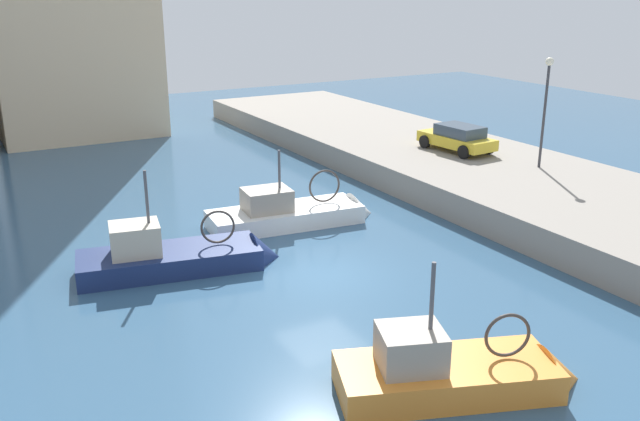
# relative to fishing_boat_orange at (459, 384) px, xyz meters

# --- Properties ---
(water_surface) EXTENTS (80.00, 80.00, 0.00)m
(water_surface) POSITION_rel_fishing_boat_orange_xyz_m (0.51, 7.50, -0.14)
(water_surface) COLOR #335675
(water_surface) RESTS_ON ground
(quay_wall) EXTENTS (9.00, 56.00, 1.20)m
(quay_wall) POSITION_rel_fishing_boat_orange_xyz_m (12.01, 7.50, 0.46)
(quay_wall) COLOR gray
(quay_wall) RESTS_ON ground
(fishing_boat_orange) EXTENTS (6.13, 3.81, 4.16)m
(fishing_boat_orange) POSITION_rel_fishing_boat_orange_xyz_m (0.00, 0.00, 0.00)
(fishing_boat_orange) COLOR orange
(fishing_boat_orange) RESTS_ON ground
(fishing_boat_navy) EXTENTS (6.90, 3.24, 4.40)m
(fishing_boat_navy) POSITION_rel_fishing_boat_orange_xyz_m (-3.36, 10.09, 0.00)
(fishing_boat_navy) COLOR navy
(fishing_boat_navy) RESTS_ON ground
(fishing_boat_white) EXTENTS (6.94, 2.81, 3.96)m
(fishing_boat_white) POSITION_rel_fishing_boat_orange_xyz_m (1.99, 12.25, 0.00)
(fishing_boat_white) COLOR white
(fishing_boat_white) RESTS_ON ground
(parked_car_yellow) EXTENTS (2.13, 4.08, 1.31)m
(parked_car_yellow) POSITION_rel_fishing_boat_orange_xyz_m (12.32, 14.85, 1.74)
(parked_car_yellow) COLOR gold
(parked_car_yellow) RESTS_ON quay_wall
(quay_streetlamp) EXTENTS (0.36, 0.36, 4.83)m
(quay_streetlamp) POSITION_rel_fishing_boat_orange_xyz_m (13.51, 10.64, 4.32)
(quay_streetlamp) COLOR #38383D
(quay_streetlamp) RESTS_ON quay_wall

